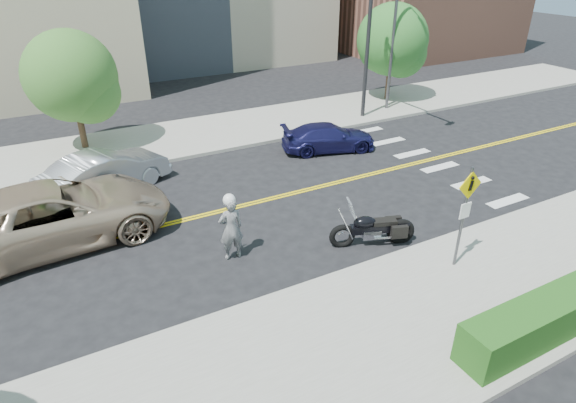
# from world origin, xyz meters

# --- Properties ---
(ground_plane) EXTENTS (120.00, 120.00, 0.00)m
(ground_plane) POSITION_xyz_m (0.00, 0.00, 0.00)
(ground_plane) COLOR black
(ground_plane) RESTS_ON ground
(sidewalk_near) EXTENTS (60.00, 5.00, 0.15)m
(sidewalk_near) POSITION_xyz_m (0.00, -7.50, 0.07)
(sidewalk_near) COLOR #9E9B91
(sidewalk_near) RESTS_ON ground_plane
(sidewalk_far) EXTENTS (60.00, 5.00, 0.15)m
(sidewalk_far) POSITION_xyz_m (0.00, 7.50, 0.07)
(sidewalk_far) COLOR #9E9B91
(sidewalk_far) RESTS_ON ground_plane
(lamp_post) EXTENTS (0.16, 0.16, 8.00)m
(lamp_post) POSITION_xyz_m (12.00, 6.50, 4.15)
(lamp_post) COLOR #4C4C51
(lamp_post) RESTS_ON sidewalk_far
(traffic_light) EXTENTS (0.28, 4.50, 7.00)m
(traffic_light) POSITION_xyz_m (10.00, 5.08, 4.67)
(traffic_light) COLOR black
(traffic_light) RESTS_ON sidewalk_far
(pedestrian_sign) EXTENTS (0.78, 0.08, 3.00)m
(pedestrian_sign) POSITION_xyz_m (4.20, -6.31, 1.96)
(pedestrian_sign) COLOR #4C4C51
(pedestrian_sign) RESTS_ON sidewalk_near
(motorcyclist) EXTENTS (0.73, 0.49, 2.09)m
(motorcyclist) POSITION_xyz_m (-1.10, -2.80, 1.04)
(motorcyclist) COLOR #A1A2A6
(motorcyclist) RESTS_ON ground
(motorcycle) EXTENTS (2.68, 1.62, 1.57)m
(motorcycle) POSITION_xyz_m (2.95, -4.15, 0.78)
(motorcycle) COLOR black
(motorcycle) RESTS_ON ground
(suv) EXTENTS (7.06, 3.65, 1.90)m
(suv) POSITION_xyz_m (-5.46, 0.54, 0.95)
(suv) COLOR tan
(suv) RESTS_ON ground
(parked_car_silver) EXTENTS (5.02, 3.35, 1.56)m
(parked_car_silver) POSITION_xyz_m (-3.52, 3.39, 0.78)
(parked_car_silver) COLOR silver
(parked_car_silver) RESTS_ON ground
(parked_car_blue) EXTENTS (4.47, 2.77, 1.21)m
(parked_car_blue) POSITION_xyz_m (5.95, 3.03, 0.60)
(parked_car_blue) COLOR navy
(parked_car_blue) RESTS_ON ground
(tree_far_a) EXTENTS (3.82, 3.82, 5.22)m
(tree_far_a) POSITION_xyz_m (-3.65, 8.22, 3.30)
(tree_far_a) COLOR #382619
(tree_far_a) RESTS_ON ground
(tree_far_b) EXTENTS (3.97, 3.97, 5.50)m
(tree_far_b) POSITION_xyz_m (13.21, 7.99, 3.50)
(tree_far_b) COLOR #382619
(tree_far_b) RESTS_ON ground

